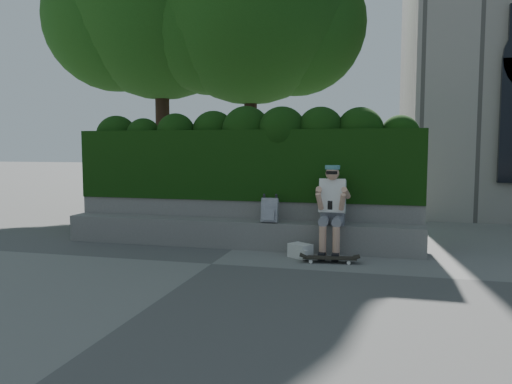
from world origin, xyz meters
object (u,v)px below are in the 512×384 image
(skateboard, at_px, (330,258))
(backpack_plaid, at_px, (270,210))
(person, at_px, (332,206))
(backpack_ground, at_px, (300,251))

(skateboard, height_order, backpack_plaid, backpack_plaid)
(backpack_plaid, bearing_deg, person, -7.99)
(skateboard, distance_m, backpack_plaid, 1.35)
(skateboard, bearing_deg, backpack_plaid, 140.75)
(person, bearing_deg, backpack_plaid, 175.34)
(person, relative_size, skateboard, 1.77)
(backpack_ground, bearing_deg, person, 74.44)
(backpack_ground, bearing_deg, skateboard, 9.13)
(skateboard, distance_m, backpack_ground, 0.52)
(person, height_order, backpack_ground, person)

